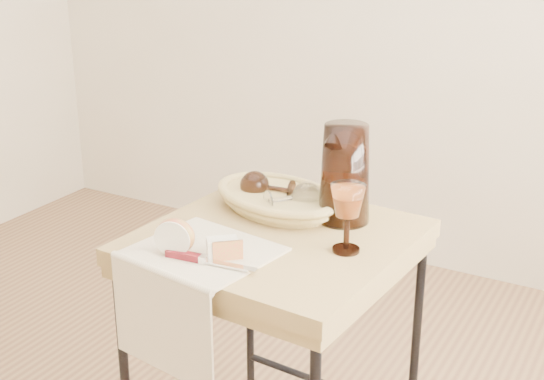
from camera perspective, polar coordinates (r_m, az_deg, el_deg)
The scene contains 10 objects.
side_table at distance 2.02m, azimuth 0.29°, elevation -13.42°, with size 0.61×0.61×0.77m, color brown, non-canonical shape.
tea_towel at distance 1.74m, azimuth -5.25°, elevation -4.68°, with size 0.30×0.27×0.01m, color #FCECC3.
bread_basket at distance 1.96m, azimuth 0.39°, elevation -0.81°, with size 0.33×0.23×0.05m, color #947C4E, non-canonical shape.
goblet_lying_a at distance 1.98m, azimuth -0.14°, elevation 0.17°, with size 0.13×0.08×0.08m, color #341B12, non-canonical shape.
goblet_lying_b at distance 1.92m, azimuth 1.39°, elevation -0.61°, with size 0.12×0.07×0.07m, color white, non-canonical shape.
pitcher at distance 1.87m, azimuth 5.55°, elevation 1.25°, with size 0.17×0.25×0.29m, color black, non-canonical shape.
wine_goblet at distance 1.71m, azimuth 5.72°, elevation -2.13°, with size 0.08×0.08×0.17m, color white, non-canonical shape.
apple_half at distance 1.71m, azimuth -7.32°, elevation -3.46°, with size 0.09×0.05×0.08m, color red.
apple_wedge at distance 1.69m, azimuth -3.80°, elevation -4.39°, with size 0.07×0.04×0.05m, color white.
table_knife at distance 1.67m, azimuth -4.95°, elevation -5.29°, with size 0.22×0.02×0.02m, color silver, non-canonical shape.
Camera 1 is at (1.15, -1.23, 1.51)m, focal length 49.64 mm.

